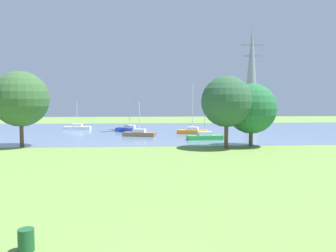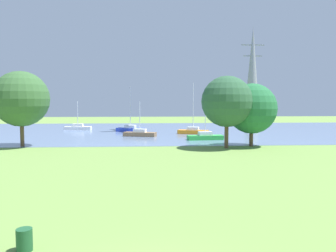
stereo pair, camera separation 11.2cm
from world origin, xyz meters
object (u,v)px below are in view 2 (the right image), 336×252
litter_bin (24,240)px  tree_mid_shore (227,102)px  tree_west_near (21,99)px  electricity_pylon (252,73)px  sailboat_brown (140,133)px  sailboat_green (205,137)px  sailboat_white (78,127)px  sailboat_orange (193,131)px  sailboat_blue (130,129)px  tree_west_far (252,109)px

litter_bin → tree_mid_shore: 28.91m
tree_west_near → electricity_pylon: (43.69, 54.15, 7.42)m
sailboat_brown → tree_mid_shore: 17.11m
sailboat_green → sailboat_brown: bearing=150.6°
sailboat_white → sailboat_orange: bearing=-23.4°
litter_bin → electricity_pylon: 89.58m
sailboat_white → sailboat_blue: bearing=-21.7°
sailboat_white → sailboat_orange: (19.74, -8.55, 0.03)m
litter_bin → tree_west_near: tree_west_near is taller
litter_bin → tree_mid_shore: bearing=62.4°
sailboat_brown → sailboat_green: bearing=-29.4°
tree_west_near → tree_mid_shore: (23.15, -2.61, -0.29)m
electricity_pylon → sailboat_green: bearing=-113.9°
sailboat_green → tree_mid_shore: tree_mid_shore is taller
sailboat_orange → litter_bin: bearing=-105.7°
sailboat_white → sailboat_green: sailboat_green is taller
sailboat_brown → sailboat_white: bearing=134.2°
tree_mid_shore → tree_west_far: 3.60m
sailboat_white → electricity_pylon: bearing=37.4°
sailboat_orange → tree_west_far: sailboat_orange is taller
sailboat_green → electricity_pylon: bearing=66.1°
litter_bin → sailboat_green: size_ratio=0.14×
sailboat_brown → tree_west_far: 18.06m
sailboat_blue → sailboat_green: bearing=-50.4°
sailboat_green → tree_west_far: size_ratio=0.78×
sailboat_brown → tree_west_far: tree_west_far is taller
sailboat_white → tree_west_near: size_ratio=0.60×
electricity_pylon → sailboat_white: bearing=-142.6°
sailboat_brown → tree_west_near: (-13.26, -10.51, 5.04)m
sailboat_green → sailboat_orange: sailboat_orange is taller
sailboat_blue → sailboat_brown: (1.77, -7.88, -0.03)m
litter_bin → sailboat_orange: 43.16m
sailboat_blue → sailboat_white: bearing=158.3°
litter_bin → sailboat_orange: sailboat_orange is taller
sailboat_blue → sailboat_brown: size_ratio=1.48×
tree_west_far → sailboat_green: bearing=122.0°
tree_mid_shore → electricity_pylon: 60.86m
sailboat_brown → tree_mid_shore: size_ratio=0.64×
sailboat_green → sailboat_blue: sailboat_blue is taller
sailboat_orange → tree_mid_shore: 17.02m
sailboat_white → sailboat_orange: 21.52m
sailboat_blue → electricity_pylon: size_ratio=0.30×
sailboat_white → sailboat_blue: sailboat_blue is taller
sailboat_white → tree_mid_shore: (21.28, -24.83, 4.75)m
sailboat_white → tree_mid_shore: tree_mid_shore is taller
sailboat_orange → tree_west_near: (-21.62, -13.67, 5.01)m
litter_bin → sailboat_blue: size_ratio=0.10×
tree_west_near → tree_mid_shore: size_ratio=1.08×
sailboat_brown → tree_west_near: bearing=-141.6°
sailboat_blue → electricity_pylon: electricity_pylon is taller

